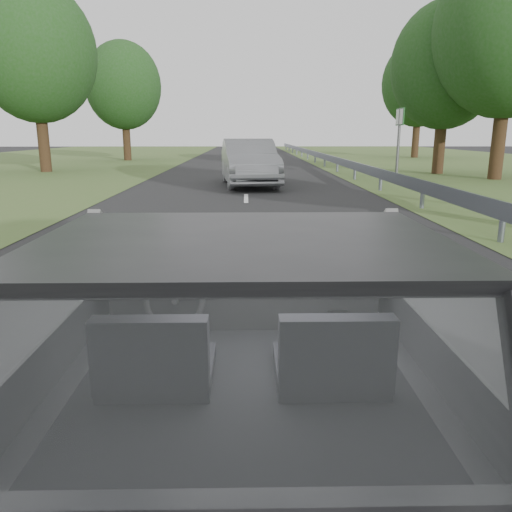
{
  "coord_description": "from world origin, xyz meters",
  "views": [
    {
      "loc": [
        0.01,
        -2.38,
        1.85
      ],
      "look_at": [
        0.07,
        0.59,
        1.11
      ],
      "focal_mm": 35.0,
      "sensor_mm": 36.0,
      "label": 1
    }
  ],
  "objects_px": {
    "subject_car": "(244,356)",
    "other_car": "(249,162)",
    "cat": "(270,257)",
    "highway_sign": "(398,144)"
  },
  "relations": [
    {
      "from": "subject_car",
      "to": "other_car",
      "type": "relative_size",
      "value": 0.8
    },
    {
      "from": "subject_car",
      "to": "other_car",
      "type": "distance_m",
      "value": 15.82
    },
    {
      "from": "subject_car",
      "to": "cat",
      "type": "height_order",
      "value": "subject_car"
    },
    {
      "from": "subject_car",
      "to": "highway_sign",
      "type": "xyz_separation_m",
      "value": [
        6.19,
        18.26,
        0.69
      ]
    },
    {
      "from": "other_car",
      "to": "highway_sign",
      "type": "distance_m",
      "value": 6.58
    },
    {
      "from": "subject_car",
      "to": "highway_sign",
      "type": "distance_m",
      "value": 19.29
    },
    {
      "from": "cat",
      "to": "other_car",
      "type": "height_order",
      "value": "other_car"
    },
    {
      "from": "highway_sign",
      "to": "subject_car",
      "type": "bearing_deg",
      "value": -106.6
    },
    {
      "from": "cat",
      "to": "highway_sign",
      "type": "height_order",
      "value": "highway_sign"
    },
    {
      "from": "subject_car",
      "to": "highway_sign",
      "type": "relative_size",
      "value": 1.42
    }
  ]
}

